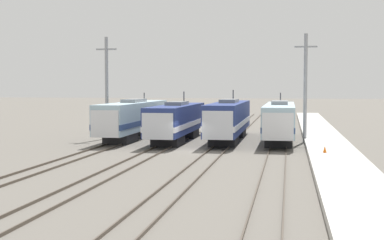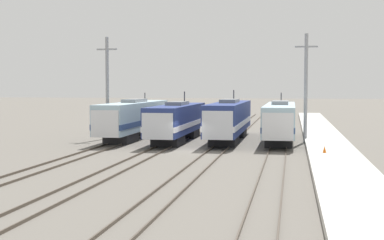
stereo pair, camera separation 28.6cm
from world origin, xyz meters
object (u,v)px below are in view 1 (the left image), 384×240
Objects in this scene: locomotive_center_right at (228,120)px; catenary_tower_right at (305,87)px; locomotive_center_left at (176,121)px; locomotive_far_right at (280,121)px; traffic_cone at (325,149)px; catenary_tower_left at (107,87)px; locomotive_far_left at (133,118)px.

catenary_tower_right is at bearing 0.24° from locomotive_center_right.
locomotive_center_right is (5.10, 1.56, 0.11)m from locomotive_center_left.
locomotive_center_left is 1.54× the size of catenary_tower_right.
locomotive_center_right is at bearing 16.99° from locomotive_center_left.
catenary_tower_right reaches higher than locomotive_far_right.
traffic_cone is (8.78, -11.57, -1.49)m from locomotive_center_right.
locomotive_center_left is 30.68× the size of traffic_cone.
catenary_tower_left is at bearing -179.40° from locomotive_far_right.
locomotive_far_right is 18.31m from catenary_tower_left.
locomotive_center_right is 5.11m from locomotive_far_right.
locomotive_center_right is 33.65× the size of traffic_cone.
catenary_tower_left is (-12.89, 0.03, 3.34)m from locomotive_center_right.
locomotive_center_right is 1.00× the size of locomotive_far_right.
locomotive_far_left is 1.74× the size of catenary_tower_left.
locomotive_far_right is 12.43m from traffic_cone.
locomotive_far_right is (10.21, 1.78, 0.04)m from locomotive_center_left.
catenary_tower_left reaches higher than traffic_cone.
catenary_tower_right is (17.79, -0.45, 3.35)m from locomotive_far_left.
catenary_tower_right is (2.48, -0.19, 3.41)m from locomotive_far_right.
catenary_tower_left is at bearing 168.45° from locomotive_center_left.
locomotive_center_left is 17.17m from traffic_cone.
locomotive_far_left is at bearing 158.26° from locomotive_center_left.
catenary_tower_right is at bearing 0.00° from catenary_tower_left.
catenary_tower_right reaches higher than traffic_cone.
catenary_tower_left reaches higher than locomotive_far_right.
catenary_tower_left is at bearing -170.58° from locomotive_far_left.
locomotive_far_left is at bearing 178.57° from catenary_tower_right.
locomotive_center_right reaches higher than locomotive_far_right.
locomotive_center_right is at bearing 127.19° from traffic_cone.
locomotive_center_right is at bearing -179.76° from catenary_tower_right.
catenary_tower_left is (-2.68, -0.45, 3.35)m from locomotive_far_left.
locomotive_far_right is at bearing -0.96° from locomotive_far_left.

